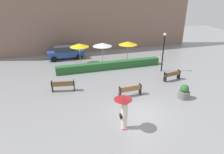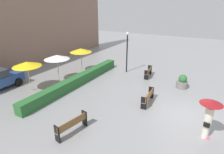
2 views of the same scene
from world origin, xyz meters
name	(u,v)px [view 1 (image 1 of 2)]	position (x,y,z in m)	size (l,w,h in m)	color
ground_plane	(139,113)	(0.00, 0.00, 0.00)	(60.00, 60.00, 0.00)	gray
bench_mid_center	(130,90)	(0.29, 2.35, 0.50)	(1.83, 0.45, 0.84)	olive
bench_far_left	(63,85)	(-4.57, 4.64, 0.54)	(1.87, 0.66, 0.89)	brown
bench_far_right	(172,75)	(4.98, 3.98, 0.51)	(1.68, 0.57, 0.85)	brown
pedestrian_with_umbrella	(124,108)	(-1.57, -1.22, 1.37)	(1.02, 1.02, 2.08)	silver
planter_pot	(184,92)	(4.00, 0.87, 0.47)	(0.86, 0.86, 1.10)	slate
lamp_post	(164,48)	(5.23, 6.30, 2.36)	(0.28, 0.28, 3.84)	black
patio_umbrella_yellow	(79,45)	(-2.27, 10.78, 2.12)	(2.04, 2.04, 2.30)	silver
patio_umbrella_white	(102,45)	(0.13, 10.22, 2.15)	(2.06, 2.06, 2.34)	silver
patio_umbrella_yellow_far	(128,43)	(2.99, 10.03, 2.16)	(2.05, 2.05, 2.34)	silver
hedge_strip	(110,65)	(0.43, 8.40, 0.38)	(10.88, 0.70, 0.76)	#28602D
building_facade	(90,13)	(0.00, 16.00, 4.90)	(28.00, 1.20, 9.79)	#846656
parked_car	(65,52)	(-3.65, 13.28, 0.82)	(4.24, 2.05, 1.57)	#28478C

